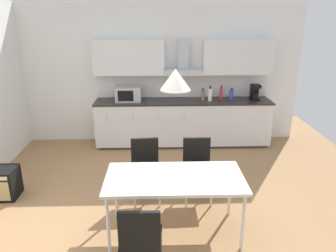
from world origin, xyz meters
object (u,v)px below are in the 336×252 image
chair_far_right (197,163)px  coffee_maker (255,92)px  pendant_lamp (175,79)px  chair_near_left (140,237)px  microwave (128,94)px  bottle_red (221,93)px  dining_table (175,180)px  bottle_brown (203,95)px  bottle_white (210,95)px  chair_far_left (145,164)px  bottle_blue (231,95)px

chair_far_right → coffee_maker: bearing=56.7°
coffee_maker → pendant_lamp: size_ratio=0.94×
chair_far_right → chair_near_left: bearing=-114.5°
microwave → bottle_red: bearing=1.6°
bottle_red → dining_table: bottle_red is taller
coffee_maker → chair_near_left: coffee_maker is taller
dining_table → chair_near_left: size_ratio=1.81×
coffee_maker → bottle_brown: size_ratio=1.28×
coffee_maker → dining_table: bearing=-121.0°
microwave → bottle_white: (1.56, -0.06, -0.01)m
coffee_maker → chair_far_right: size_ratio=0.34×
bottle_white → bottle_red: bearing=25.0°
dining_table → pendant_lamp: pendant_lamp is taller
coffee_maker → bottle_red: bearing=177.8°
bottle_red → bottle_brown: bottle_red is taller
microwave → chair_near_left: (0.39, -3.57, -0.51)m
bottle_white → chair_near_left: bottle_white is taller
chair_far_left → bottle_blue: bearing=51.9°
bottle_red → chair_far_right: size_ratio=0.33×
bottle_red → chair_near_left: bearing=-111.1°
coffee_maker → bottle_white: bearing=-174.6°
bottle_blue → bottle_brown: (-0.56, -0.04, -0.00)m
bottle_white → pendant_lamp: size_ratio=0.92×
coffee_maker → chair_near_left: bearing=-119.7°
bottle_white → bottle_brown: size_ratio=1.26×
chair_near_left → chair_far_right: size_ratio=1.00×
coffee_maker → bottle_red: 0.65m
coffee_maker → chair_far_left: 2.94m
bottle_brown → pendant_lamp: 2.99m
chair_near_left → coffee_maker: bearing=60.3°
bottle_brown → chair_far_left: size_ratio=0.27×
chair_near_left → pendant_lamp: 1.58m
bottle_white → chair_near_left: 3.74m
bottle_blue → chair_near_left: bottle_blue is taller
coffee_maker → pendant_lamp: bearing=-121.0°
microwave → coffee_maker: size_ratio=1.60×
chair_far_right → bottle_blue: bearing=66.6°
bottle_blue → pendant_lamp: 3.20m
dining_table → chair_far_right: bearing=65.6°
chair_near_left → microwave: bearing=96.2°
bottle_brown → chair_far_left: bottle_brown is taller
bottle_blue → pendant_lamp: size_ratio=0.73×
bottle_red → bottle_blue: bearing=-4.6°
chair_far_left → bottle_red: bearing=55.7°
pendant_lamp → dining_table: bearing=0.0°
bottle_blue → bottle_red: size_ratio=0.81×
chair_near_left → bottle_brown: bearing=73.8°
bottle_white → bottle_brown: bearing=159.9°
chair_near_left → chair_far_right: same height
pendant_lamp → microwave: bearing=104.9°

